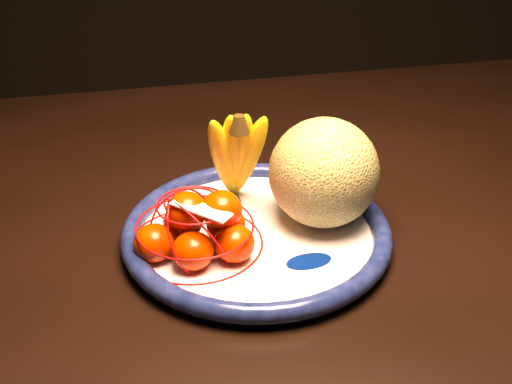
{
  "coord_description": "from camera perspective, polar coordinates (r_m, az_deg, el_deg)",
  "views": [
    {
      "loc": [
        -0.21,
        -0.95,
        1.29
      ],
      "look_at": [
        -0.16,
        -0.25,
        0.88
      ],
      "focal_mm": 45.0,
      "sensor_mm": 36.0,
      "label": 1
    }
  ],
  "objects": [
    {
      "name": "cantaloupe",
      "position": [
        0.83,
        6.05,
        1.72
      ],
      "size": [
        0.14,
        0.14,
        0.14
      ],
      "primitive_type": "sphere",
      "color": "olive",
      "rests_on": "fruit_bowl"
    },
    {
      "name": "price_tag",
      "position": [
        0.75,
        -4.87,
        -1.53
      ],
      "size": [
        0.08,
        0.06,
        0.01
      ],
      "primitive_type": "cube",
      "rotation": [
        -0.14,
        0.1,
        -0.52
      ],
      "color": "white",
      "rests_on": "mandarin_bag"
    },
    {
      "name": "fruit_bowl",
      "position": [
        0.84,
        0.05,
        -3.65
      ],
      "size": [
        0.35,
        0.35,
        0.03
      ],
      "rotation": [
        0.0,
        0.0,
        -0.37
      ],
      "color": "white",
      "rests_on": "dining_table"
    },
    {
      "name": "dining_table",
      "position": [
        1.04,
        10.44,
        -3.31
      ],
      "size": [
        1.74,
        1.18,
        0.81
      ],
      "rotation": [
        0.0,
        0.0,
        0.14
      ],
      "color": "black",
      "rests_on": "ground"
    },
    {
      "name": "banana_bunch",
      "position": [
        0.86,
        -1.79,
        3.6
      ],
      "size": [
        0.11,
        0.1,
        0.16
      ],
      "rotation": [
        0.0,
        0.0,
        0.1
      ],
      "color": "yellow",
      "rests_on": "fruit_bowl"
    },
    {
      "name": "mandarin_bag",
      "position": [
        0.79,
        -5.11,
        -3.35
      ],
      "size": [
        0.2,
        0.2,
        0.11
      ],
      "rotation": [
        0.0,
        0.0,
        -0.23
      ],
      "color": "#F43900",
      "rests_on": "fruit_bowl"
    }
  ]
}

